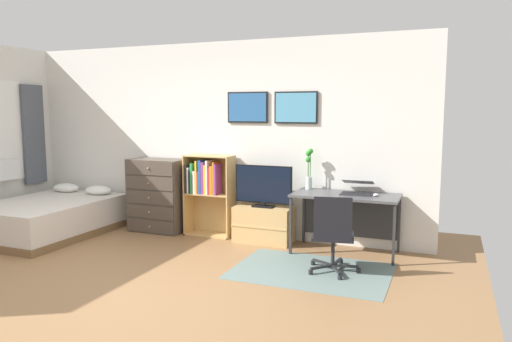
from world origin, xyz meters
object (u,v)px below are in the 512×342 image
(dresser, at_px, (158,195))
(desk, at_px, (347,204))
(office_chair, at_px, (333,232))
(computer_mouse, at_px, (376,195))
(bookshelf, at_px, (207,186))
(television, at_px, (263,186))
(bamboo_vase, at_px, (309,170))
(tv_stand, at_px, (264,224))
(laptop, at_px, (357,188))
(bed, at_px, (48,217))

(dresser, height_order, desk, dresser)
(office_chair, relative_size, computer_mouse, 8.27)
(bookshelf, bearing_deg, television, -4.30)
(bamboo_vase, bearing_deg, tv_stand, -170.94)
(office_chair, height_order, bamboo_vase, bamboo_vase)
(dresser, relative_size, laptop, 2.52)
(bed, xyz_separation_m, computer_mouse, (4.47, 0.65, 0.51))
(laptop, height_order, bamboo_vase, bamboo_vase)
(bed, height_order, bamboo_vase, bamboo_vase)
(dresser, distance_m, tv_stand, 1.68)
(bamboo_vase, bearing_deg, bed, -166.56)
(office_chair, xyz_separation_m, computer_mouse, (0.33, 0.81, 0.30))
(tv_stand, relative_size, office_chair, 0.90)
(bamboo_vase, bearing_deg, office_chair, -61.06)
(tv_stand, xyz_separation_m, bamboo_vase, (0.58, 0.09, 0.74))
(television, relative_size, computer_mouse, 7.62)
(tv_stand, bearing_deg, television, -90.00)
(tv_stand, relative_size, bamboo_vase, 1.47)
(tv_stand, xyz_separation_m, computer_mouse, (1.47, -0.11, 0.52))
(bed, bearing_deg, tv_stand, 14.68)
(bookshelf, relative_size, computer_mouse, 10.91)
(dresser, relative_size, computer_mouse, 10.15)
(television, bearing_deg, dresser, 179.75)
(office_chair, xyz_separation_m, bamboo_vase, (-0.56, 1.02, 0.53))
(laptop, bearing_deg, computer_mouse, -25.36)
(bed, bearing_deg, bookshelf, 21.20)
(bed, xyz_separation_m, bookshelf, (2.13, 0.81, 0.45))
(bed, distance_m, office_chair, 4.16)
(desk, xyz_separation_m, laptop, (0.12, 0.02, 0.19))
(tv_stand, xyz_separation_m, television, (0.00, -0.02, 0.52))
(television, distance_m, computer_mouse, 1.47)
(television, height_order, bamboo_vase, bamboo_vase)
(office_chair, bearing_deg, bed, 166.72)
(dresser, distance_m, bamboo_vase, 2.29)
(television, xyz_separation_m, computer_mouse, (1.47, -0.09, -0.00))
(bed, bearing_deg, bamboo_vase, 13.84)
(bed, distance_m, computer_mouse, 4.55)
(bed, xyz_separation_m, bamboo_vase, (3.59, 0.86, 0.73))
(desk, relative_size, laptop, 3.06)
(laptop, bearing_deg, desk, -171.13)
(desk, bearing_deg, tv_stand, 178.31)
(desk, bearing_deg, office_chair, -87.89)
(office_chair, height_order, laptop, laptop)
(tv_stand, relative_size, television, 0.98)
(dresser, height_order, tv_stand, dresser)
(office_chair, bearing_deg, desk, 81.02)
(bookshelf, distance_m, laptop, 2.11)
(desk, xyz_separation_m, office_chair, (0.03, -0.89, -0.15))
(bed, relative_size, laptop, 4.62)
(bookshelf, xyz_separation_m, computer_mouse, (2.35, -0.16, 0.06))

